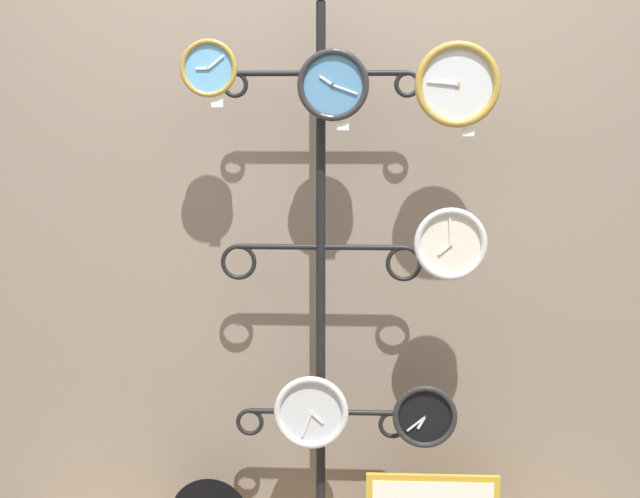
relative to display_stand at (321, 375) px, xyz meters
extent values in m
cube|color=gray|center=(0.00, 0.16, 0.69)|extent=(4.40, 0.04, 2.80)
cylinder|color=black|center=(0.00, 0.00, 0.30)|extent=(0.03, 0.03, 1.99)
cylinder|color=black|center=(-0.15, 0.00, 1.06)|extent=(0.29, 0.02, 0.02)
torus|color=black|center=(-0.29, 0.00, 1.02)|extent=(0.09, 0.02, 0.09)
cylinder|color=black|center=(0.15, 0.00, 1.06)|extent=(0.29, 0.02, 0.02)
torus|color=black|center=(0.29, 0.00, 1.02)|extent=(0.09, 0.02, 0.09)
cylinder|color=black|center=(-0.15, 0.00, 0.46)|extent=(0.29, 0.02, 0.02)
torus|color=black|center=(-0.29, 0.00, 0.41)|extent=(0.13, 0.02, 0.13)
cylinder|color=black|center=(0.15, 0.00, 0.46)|extent=(0.29, 0.02, 0.02)
torus|color=black|center=(0.29, 0.00, 0.41)|extent=(0.13, 0.02, 0.13)
cylinder|color=black|center=(-0.13, 0.00, -0.14)|extent=(0.26, 0.02, 0.02)
torus|color=black|center=(-0.26, 0.00, -0.18)|extent=(0.10, 0.02, 0.10)
cylinder|color=black|center=(0.13, 0.00, -0.14)|extent=(0.26, 0.02, 0.02)
torus|color=black|center=(0.26, 0.00, -0.18)|extent=(0.10, 0.02, 0.10)
cylinder|color=#60A8DB|center=(-0.37, -0.09, 1.07)|extent=(0.17, 0.02, 0.17)
torus|color=#A58438|center=(-0.37, -0.10, 1.07)|extent=(0.19, 0.02, 0.19)
cylinder|color=#A58438|center=(-0.37, -0.11, 1.07)|extent=(0.01, 0.01, 0.01)
cube|color=silver|center=(-0.39, -0.11, 1.07)|extent=(0.04, 0.00, 0.01)
cube|color=silver|center=(-0.34, -0.11, 1.09)|extent=(0.06, 0.00, 0.05)
cylinder|color=#4C84B2|center=(0.05, -0.07, 1.02)|extent=(0.22, 0.02, 0.22)
torus|color=#262628|center=(0.05, -0.09, 1.02)|extent=(0.24, 0.02, 0.24)
cylinder|color=#262628|center=(0.05, -0.09, 1.02)|extent=(0.01, 0.01, 0.01)
cube|color=silver|center=(0.02, -0.09, 1.03)|extent=(0.05, 0.00, 0.04)
cube|color=silver|center=(0.09, -0.09, 1.00)|extent=(0.08, 0.00, 0.04)
cylinder|color=silver|center=(0.45, -0.10, 1.02)|extent=(0.26, 0.02, 0.26)
torus|color=#A58438|center=(0.45, -0.12, 1.02)|extent=(0.28, 0.03, 0.28)
cylinder|color=#A58438|center=(0.45, -0.12, 1.02)|extent=(0.02, 0.01, 0.02)
cube|color=silver|center=(0.42, -0.12, 1.02)|extent=(0.06, 0.00, 0.02)
cube|color=silver|center=(0.40, -0.12, 1.02)|extent=(0.10, 0.00, 0.02)
cylinder|color=silver|center=(0.44, -0.11, 0.49)|extent=(0.22, 0.02, 0.22)
torus|color=silver|center=(0.44, -0.12, 0.49)|extent=(0.25, 0.02, 0.25)
cylinder|color=silver|center=(0.44, -0.12, 0.49)|extent=(0.01, 0.01, 0.01)
cube|color=silver|center=(0.42, -0.12, 0.47)|extent=(0.05, 0.00, 0.04)
cube|color=silver|center=(0.44, -0.12, 0.53)|extent=(0.01, 0.00, 0.09)
cylinder|color=silver|center=(-0.03, -0.07, -0.11)|extent=(0.24, 0.02, 0.24)
torus|color=silver|center=(-0.03, -0.09, -0.11)|extent=(0.26, 0.02, 0.26)
cylinder|color=silver|center=(-0.03, -0.09, -0.11)|extent=(0.01, 0.01, 0.01)
cube|color=silver|center=(-0.01, -0.09, -0.13)|extent=(0.05, 0.00, 0.04)
cube|color=silver|center=(-0.04, -0.09, -0.15)|extent=(0.04, 0.00, 0.09)
cylinder|color=black|center=(0.37, -0.07, -0.12)|extent=(0.20, 0.02, 0.20)
torus|color=#262628|center=(0.37, -0.09, -0.12)|extent=(0.22, 0.02, 0.22)
cylinder|color=#262628|center=(0.37, -0.09, -0.12)|extent=(0.01, 0.01, 0.01)
cube|color=silver|center=(0.35, -0.09, -0.14)|extent=(0.03, 0.00, 0.05)
cube|color=silver|center=(0.34, -0.09, -0.14)|extent=(0.07, 0.00, 0.06)
cube|color=white|center=(-0.34, -0.10, 0.96)|extent=(0.04, 0.00, 0.03)
cube|color=white|center=(0.08, -0.08, 0.88)|extent=(0.04, 0.00, 0.03)
cube|color=white|center=(0.49, -0.11, 0.86)|extent=(0.04, 0.00, 0.03)
camera|label=1|loc=(0.17, -3.08, 0.88)|focal=50.00mm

